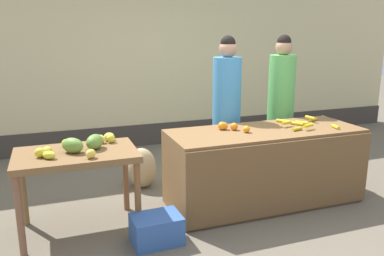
% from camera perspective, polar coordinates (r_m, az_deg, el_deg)
% --- Properties ---
extents(ground_plane, '(24.00, 24.00, 0.00)m').
position_cam_1_polar(ground_plane, '(4.44, 4.99, -11.21)').
color(ground_plane, '#665B4C').
extents(market_wall_back, '(9.41, 0.23, 3.15)m').
position_cam_1_polar(market_wall_back, '(6.63, -4.98, 10.95)').
color(market_wall_back, beige).
rests_on(market_wall_back, ground).
extents(fruit_stall_counter, '(2.13, 0.82, 0.83)m').
position_cam_1_polar(fruit_stall_counter, '(4.46, 10.42, -5.46)').
color(fruit_stall_counter, brown).
rests_on(fruit_stall_counter, ground).
extents(side_table_wooden, '(1.10, 0.70, 0.79)m').
position_cam_1_polar(side_table_wooden, '(3.82, -16.34, -4.81)').
color(side_table_wooden, brown).
rests_on(side_table_wooden, ground).
extents(banana_bunch_pile, '(0.61, 0.58, 0.07)m').
position_cam_1_polar(banana_bunch_pile, '(4.64, 15.72, 0.71)').
color(banana_bunch_pile, yellow).
rests_on(banana_bunch_pile, fruit_stall_counter).
extents(orange_pile, '(0.27, 0.28, 0.09)m').
position_cam_1_polar(orange_pile, '(4.26, 5.50, 0.21)').
color(orange_pile, orange).
rests_on(orange_pile, fruit_stall_counter).
extents(mango_papaya_pile, '(0.77, 0.65, 0.14)m').
position_cam_1_polar(mango_papaya_pile, '(3.81, -15.65, -2.29)').
color(mango_papaya_pile, yellow).
rests_on(mango_papaya_pile, side_table_wooden).
extents(vendor_woman_blue_shirt, '(0.34, 0.34, 1.83)m').
position_cam_1_polar(vendor_woman_blue_shirt, '(4.82, 5.00, 2.38)').
color(vendor_woman_blue_shirt, '#33333D').
rests_on(vendor_woman_blue_shirt, ground).
extents(vendor_woman_green_shirt, '(0.34, 0.34, 1.83)m').
position_cam_1_polar(vendor_woman_green_shirt, '(5.27, 12.67, 3.12)').
color(vendor_woman_green_shirt, '#33333D').
rests_on(vendor_woman_green_shirt, ground).
extents(produce_crate, '(0.45, 0.34, 0.26)m').
position_cam_1_polar(produce_crate, '(3.70, -5.15, -14.36)').
color(produce_crate, '#3359A5').
rests_on(produce_crate, ground).
extents(produce_sack, '(0.46, 0.43, 0.50)m').
position_cam_1_polar(produce_sack, '(4.88, -7.26, -5.73)').
color(produce_sack, tan).
rests_on(produce_sack, ground).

